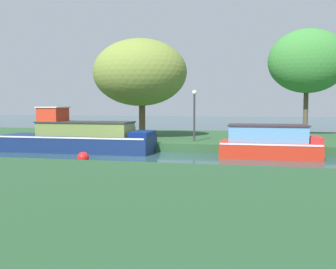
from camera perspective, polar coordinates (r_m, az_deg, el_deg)
name	(u,v)px	position (r m, az deg, el deg)	size (l,w,h in m)	color
ground_plane	(147,157)	(16.83, -3.16, -3.32)	(120.00, 120.00, 0.00)	#28464B
riverbank_far	(178,139)	(23.58, 1.50, -0.62)	(72.00, 10.00, 0.40)	#294F2C
riverbank_near	(27,204)	(8.64, -19.98, -9.61)	(72.00, 10.00, 0.40)	#244A2A
red_barge	(270,143)	(17.33, 14.67, -1.18)	(4.17, 2.06, 1.41)	red
navy_narrowboat	(79,138)	(19.19, -12.89, -0.44)	(7.43, 2.10, 2.16)	navy
willow_tree_left	(140,73)	(22.35, -4.17, 9.03)	(5.38, 4.56, 5.57)	brown
willow_tree_centre	(308,61)	(25.33, 19.78, 10.07)	(4.71, 3.28, 6.43)	brown
lamp_post	(194,109)	(19.79, 3.87, 3.80)	(0.24, 0.24, 2.59)	#333338
mooring_post_near	(134,134)	(19.63, -5.03, 0.08)	(0.17, 0.17, 0.77)	#4D302D
channel_buoy	(83,158)	(15.24, -12.32, -3.36)	(0.45, 0.45, 0.45)	red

